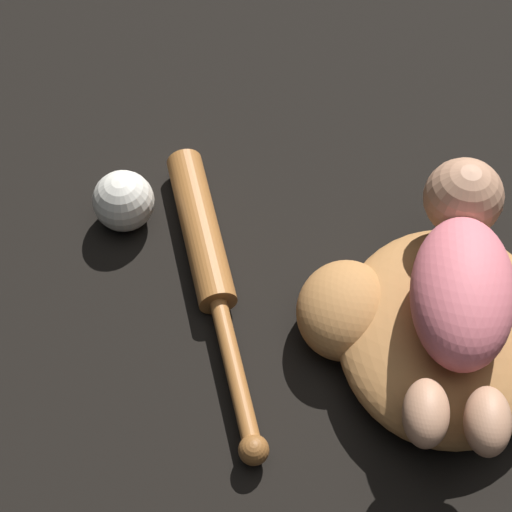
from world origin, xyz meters
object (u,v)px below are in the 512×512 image
object	(u,v)px
baseball_glove	(429,329)
baseball	(123,201)
baseball_bat	(207,258)
baby_figure	(462,279)

from	to	relation	value
baseball_glove	baseball	bearing A→B (deg)	58.60
baseball	baseball_glove	bearing A→B (deg)	-121.40
baseball_bat	baseball	size ratio (longest dim) A/B	5.49
baseball_glove	baby_figure	world-z (taller)	baby_figure
baseball_glove	baseball_bat	distance (m)	0.29
baby_figure	baseball	distance (m)	0.44
baby_figure	baseball_glove	bearing A→B (deg)	115.52
baseball_bat	baseball	bearing A→B (deg)	50.48
baseball_glove	baseball	distance (m)	0.42
baseball_glove	baseball_bat	xyz separation A→B (m)	(0.13, 0.25, -0.02)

